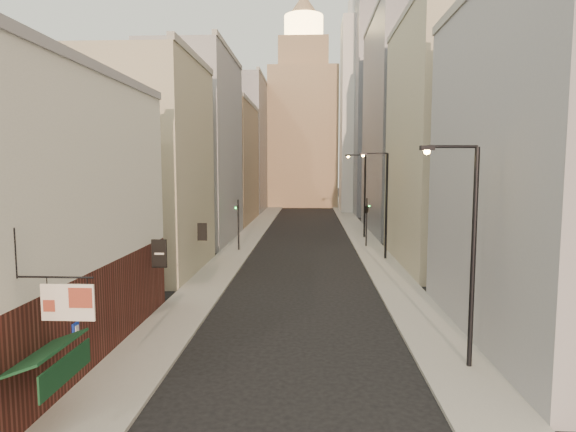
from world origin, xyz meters
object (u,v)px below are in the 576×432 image
object	(u,v)px
white_tower	(363,108)
traffic_light_right	(367,209)
streetlamp_near	(468,244)
streetlamp_far	(363,191)
traffic_light_left	(238,215)
clock_tower	(303,122)
streetlamp_mid	(384,199)

from	to	relation	value
white_tower	traffic_light_right	world-z (taller)	white_tower
streetlamp_near	streetlamp_far	size ratio (longest dim) A/B	0.94
streetlamp_near	traffic_light_left	world-z (taller)	streetlamp_near
streetlamp_near	white_tower	bearing A→B (deg)	81.43
clock_tower	streetlamp_near	size ratio (longest dim) A/B	5.02
streetlamp_near	streetlamp_mid	xyz separation A→B (m)	(0.16, 22.95, 0.23)
white_tower	streetlamp_mid	world-z (taller)	white_tower
streetlamp_near	traffic_light_right	world-z (taller)	streetlamp_near
streetlamp_near	traffic_light_right	size ratio (longest dim) A/B	1.79
streetlamp_far	traffic_light_right	bearing A→B (deg)	-110.96
clock_tower	traffic_light_left	distance (m)	58.75
white_tower	traffic_light_right	distance (m)	42.77
white_tower	traffic_light_left	distance (m)	48.21
streetlamp_near	traffic_light_left	size ratio (longest dim) A/B	1.79
clock_tower	white_tower	world-z (taller)	clock_tower
streetlamp_mid	traffic_light_left	distance (m)	13.91
white_tower	traffic_light_left	xyz separation A→B (m)	(-16.34, -42.77, -15.10)
streetlamp_far	traffic_light_right	distance (m)	6.57
streetlamp_near	traffic_light_right	bearing A→B (deg)	85.11
streetlamp_mid	streetlamp_far	size ratio (longest dim) A/B	0.98
clock_tower	traffic_light_right	distance (m)	56.17
streetlamp_mid	traffic_light_right	world-z (taller)	streetlamp_mid
white_tower	streetlamp_far	xyz separation A→B (m)	(-3.48, -33.60, -13.17)
clock_tower	streetlamp_far	distance (m)	49.71
clock_tower	streetlamp_mid	size ratio (longest dim) A/B	4.81
streetlamp_near	traffic_light_right	xyz separation A→B (m)	(-0.52, 29.53, -1.22)
white_tower	clock_tower	bearing A→B (deg)	128.16
streetlamp_far	streetlamp_near	bearing A→B (deg)	-108.09
streetlamp_mid	clock_tower	bearing A→B (deg)	99.35
traffic_light_right	streetlamp_far	bearing A→B (deg)	-69.41
streetlamp_near	streetlamp_far	bearing A→B (deg)	84.49
white_tower	traffic_light_left	world-z (taller)	white_tower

